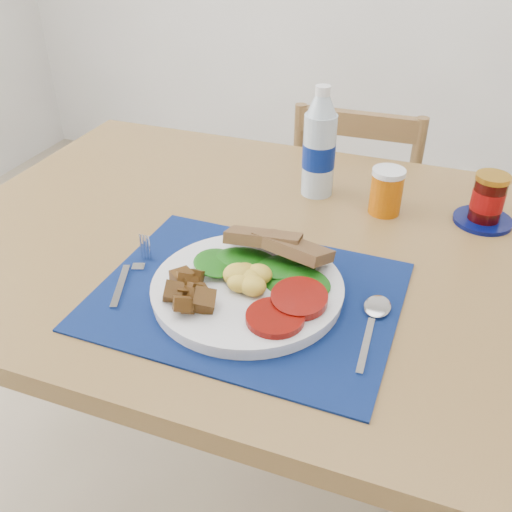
{
  "coord_description": "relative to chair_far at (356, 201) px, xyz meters",
  "views": [
    {
      "loc": [
        0.23,
        -0.66,
        1.32
      ],
      "look_at": [
        -0.04,
        0.06,
        0.8
      ],
      "focal_mm": 40.0,
      "sensor_mm": 36.0,
      "label": 1
    }
  ],
  "objects": [
    {
      "name": "table",
      "position": [
        0.01,
        -0.65,
        0.15
      ],
      "size": [
        1.4,
        0.9,
        0.75
      ],
      "color": "brown",
      "rests_on": "ground"
    },
    {
      "name": "chair_far",
      "position": [
        0.0,
        0.0,
        0.0
      ],
      "size": [
        0.38,
        0.37,
        1.0
      ],
      "rotation": [
        0.0,
        0.0,
        3.17
      ],
      "color": "brown",
      "rests_on": "ground"
    },
    {
      "name": "placemat",
      "position": [
        -0.03,
        -0.82,
        0.23
      ],
      "size": [
        0.49,
        0.38,
        0.0
      ],
      "primitive_type": "cube",
      "rotation": [
        0.0,
        0.0,
        -0.02
      ],
      "color": "black",
      "rests_on": "table"
    },
    {
      "name": "breakfast_plate",
      "position": [
        -0.03,
        -0.83,
        0.26
      ],
      "size": [
        0.31,
        0.31,
        0.07
      ],
      "rotation": [
        0.0,
        0.0,
        -0.02
      ],
      "color": "silver",
      "rests_on": "placemat"
    },
    {
      "name": "fork",
      "position": [
        -0.23,
        -0.84,
        0.24
      ],
      "size": [
        0.05,
        0.17,
        0.0
      ],
      "rotation": [
        0.0,
        0.0,
        0.36
      ],
      "color": "#B2B5BA",
      "rests_on": "placemat"
    },
    {
      "name": "spoon",
      "position": [
        0.18,
        -0.82,
        0.24
      ],
      "size": [
        0.04,
        0.18,
        0.01
      ],
      "rotation": [
        0.0,
        0.0,
        0.05
      ],
      "color": "#B2B5BA",
      "rests_on": "placemat"
    },
    {
      "name": "water_bottle",
      "position": [
        -0.02,
        -0.43,
        0.33
      ],
      "size": [
        0.07,
        0.07,
        0.23
      ],
      "color": "#ADBFCC",
      "rests_on": "table"
    },
    {
      "name": "juice_glass",
      "position": [
        0.13,
        -0.46,
        0.28
      ],
      "size": [
        0.06,
        0.06,
        0.09
      ],
      "primitive_type": "cylinder",
      "color": "#B15204",
      "rests_on": "table"
    },
    {
      "name": "jam_on_saucer",
      "position": [
        0.33,
        -0.44,
        0.28
      ],
      "size": [
        0.11,
        0.11,
        0.1
      ],
      "color": "#040B49",
      "rests_on": "table"
    }
  ]
}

